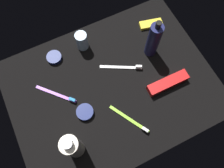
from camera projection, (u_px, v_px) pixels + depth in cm
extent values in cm
cube|color=black|center=(112.00, 87.00, 92.99)|extent=(84.00, 64.00, 1.20)
cylinder|color=#1B1E4C|center=(153.00, 40.00, 89.90)|extent=(5.22, 5.22, 17.92)
cylinder|color=black|center=(158.00, 25.00, 80.21)|extent=(2.20, 2.20, 2.80)
cylinder|color=silver|center=(73.00, 147.00, 75.39)|extent=(6.16, 6.16, 17.60)
cylinder|color=silver|center=(68.00, 144.00, 66.13)|extent=(3.20, 3.20, 2.20)
cylinder|color=silver|center=(82.00, 41.00, 95.13)|extent=(5.05, 5.05, 8.66)
cube|color=purple|center=(56.00, 94.00, 90.82)|extent=(13.08, 14.05, 0.90)
cube|color=#338CCC|center=(72.00, 100.00, 88.88)|extent=(2.57, 2.66, 1.20)
cube|color=#8CD133|center=(128.00, 119.00, 87.16)|extent=(10.04, 16.19, 0.90)
cube|color=white|center=(145.00, 130.00, 84.70)|extent=(2.25, 2.80, 1.20)
cube|color=white|center=(121.00, 67.00, 95.07)|extent=(16.46, 9.51, 0.90)
cube|color=white|center=(139.00, 67.00, 94.00)|extent=(2.81, 2.19, 1.20)
cube|color=red|center=(168.00, 83.00, 91.29)|extent=(17.64, 4.56, 3.20)
cube|color=yellow|center=(151.00, 24.00, 102.42)|extent=(11.05, 6.33, 1.50)
cylinder|color=navy|center=(54.00, 57.00, 96.18)|extent=(6.44, 6.44, 1.82)
cylinder|color=navy|center=(85.00, 112.00, 87.65)|extent=(6.80, 6.80, 1.90)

